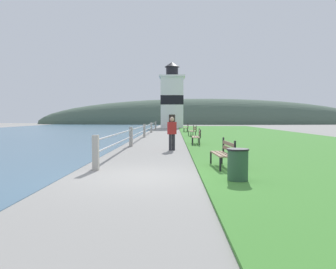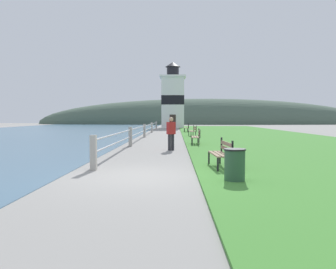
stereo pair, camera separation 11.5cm
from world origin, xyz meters
name	(u,v)px [view 2 (the right image)]	position (x,y,z in m)	size (l,w,h in m)	color
ground_plane	(139,177)	(0.00, 0.00, 0.00)	(160.00, 160.00, 0.00)	gray
grass_verge	(251,135)	(7.59, 19.71, 0.03)	(12.00, 59.14, 0.06)	#428433
water_strip	(5,135)	(-14.09, 19.71, 0.01)	(24.00, 94.62, 0.01)	#476B84
seawall_railing	(144,129)	(-1.49, 17.26, 0.64)	(0.18, 32.69, 1.07)	#A8A399
park_bench_near	(222,152)	(2.44, 1.35, 0.54)	(0.57, 1.64, 0.94)	#846B51
park_bench_midway	(197,136)	(2.23, 10.11, 0.54)	(0.54, 1.85, 0.94)	#846B51
park_bench_far	(193,130)	(2.45, 18.04, 0.54)	(0.58, 1.87, 0.94)	#846B51
park_bench_by_lighthouse	(187,127)	(2.23, 26.18, 0.54)	(0.48, 1.61, 0.94)	#846B51
lighthouse	(173,99)	(0.60, 40.88, 4.35)	(3.83, 3.83, 9.91)	white
person_strolling	(171,132)	(0.78, 7.03, 0.88)	(0.45, 0.38, 1.62)	#28282D
trash_bin	(235,166)	(2.45, -0.78, 0.42)	(0.54, 0.54, 0.84)	#2D5138
distant_hillside	(205,124)	(8.00, 69.43, 0.00)	(80.00, 16.00, 12.00)	#475B4C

